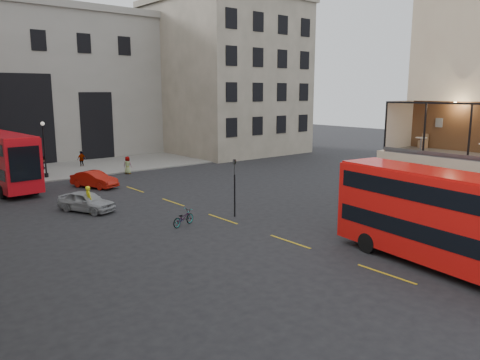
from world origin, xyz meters
TOP-DOWN VIEW (x-y plane):
  - ground at (0.00, 0.00)m, footprint 140.00×140.00m
  - host_frontage at (6.50, 0.00)m, footprint 3.00×11.00m
  - cafe_floor at (6.50, 0.00)m, footprint 3.00×10.00m
  - gateway at (-5.00, 47.99)m, footprint 35.00×10.60m
  - building_right at (20.00, 39.97)m, footprint 16.60×18.60m
  - pavement_far at (-6.00, 38.00)m, footprint 40.00×12.00m
  - traffic_light_near at (-1.00, 12.00)m, footprint 0.16×0.20m
  - street_lamp_b at (-6.00, 34.00)m, footprint 0.36×0.36m
  - bus_near at (0.50, -1.43)m, footprint 3.92×11.49m
  - bus_far at (-10.37, 31.50)m, footprint 3.34×11.95m
  - car_a at (-7.92, 19.53)m, footprint 3.24×4.44m
  - car_b at (-4.25, 26.97)m, footprint 3.02×4.51m
  - bicycle at (-4.74, 12.37)m, footprint 1.95×1.17m
  - cyclist at (-7.95, 18.98)m, footprint 0.46×0.69m
  - pedestrian_b at (-5.88, 35.16)m, footprint 1.15×1.45m
  - pedestrian_c at (-0.88, 38.38)m, footprint 1.09×0.60m
  - pedestrian_d at (1.02, 31.34)m, footprint 0.98×1.01m
  - cafe_table_far at (5.97, 3.20)m, footprint 0.66×0.66m
  - cafe_chair_d at (7.62, 3.98)m, footprint 0.46×0.46m

SIDE VIEW (x-z plane):
  - ground at x=0.00m, z-range 0.00..0.00m
  - pavement_far at x=-6.00m, z-range 0.00..0.12m
  - bicycle at x=-4.74m, z-range 0.00..0.97m
  - car_b at x=-4.25m, z-range 0.00..1.41m
  - car_a at x=-7.92m, z-range 0.00..1.41m
  - pedestrian_d at x=1.02m, z-range 0.00..1.75m
  - pedestrian_c at x=-0.88m, z-range 0.00..1.75m
  - cyclist at x=-7.95m, z-range 0.00..1.86m
  - pedestrian_b at x=-5.88m, z-range 0.00..1.96m
  - host_frontage at x=6.50m, z-range 0.00..4.50m
  - street_lamp_b at x=-6.00m, z-range -0.27..5.06m
  - traffic_light_near at x=-1.00m, z-range 0.52..4.32m
  - bus_near at x=0.50m, z-range 0.28..4.77m
  - bus_far at x=-10.37m, z-range 0.29..5.01m
  - cafe_floor at x=6.50m, z-range 4.50..4.60m
  - cafe_chair_d at x=7.62m, z-range 4.43..5.31m
  - cafe_table_far at x=5.97m, z-range 4.73..5.56m
  - gateway at x=-5.00m, z-range 0.39..18.39m
  - building_right at x=20.00m, z-range 0.39..20.39m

